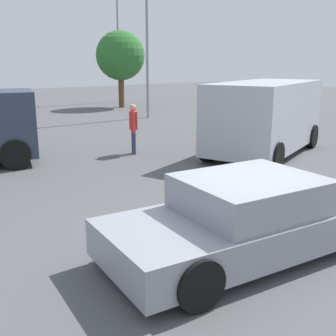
{
  "coord_description": "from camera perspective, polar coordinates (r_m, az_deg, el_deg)",
  "views": [
    {
      "loc": [
        -4.81,
        -3.96,
        2.77
      ],
      "look_at": [
        -0.13,
        1.71,
        0.9
      ],
      "focal_mm": 44.74,
      "sensor_mm": 36.0,
      "label": 1
    }
  ],
  "objects": [
    {
      "name": "ground_plane",
      "position": [
        6.82,
        10.21,
        -9.94
      ],
      "size": [
        80.0,
        80.0,
        0.0
      ],
      "primitive_type": "plane",
      "color": "#515154"
    },
    {
      "name": "sedan_foreground",
      "position": [
        6.33,
        11.47,
        -6.6
      ],
      "size": [
        4.78,
        2.43,
        1.17
      ],
      "rotation": [
        0.0,
        0.0,
        -0.15
      ],
      "color": "gray",
      "rests_on": "ground_plane"
    },
    {
      "name": "light_post_far",
      "position": [
        21.51,
        -2.9,
        19.79
      ],
      "size": [
        0.44,
        0.44,
        7.28
      ],
      "color": "gray",
      "rests_on": "ground_plane"
    },
    {
      "name": "light_post_mid",
      "position": [
        30.5,
        -6.86,
        18.09
      ],
      "size": [
        0.44,
        0.44,
        7.3
      ],
      "color": "gray",
      "rests_on": "ground_plane"
    },
    {
      "name": "pedestrian",
      "position": [
        12.89,
        -4.75,
        5.89
      ],
      "size": [
        0.42,
        0.49,
        1.53
      ],
      "rotation": [
        0.0,
        0.0,
        5.7
      ],
      "color": "navy",
      "rests_on": "ground_plane"
    },
    {
      "name": "tree_back_center",
      "position": [
        26.59,
        -6.5,
        14.94
      ],
      "size": [
        2.98,
        2.98,
        4.64
      ],
      "color": "brown",
      "rests_on": "ground_plane"
    },
    {
      "name": "van_white",
      "position": [
        13.13,
        13.09,
        6.96
      ],
      "size": [
        5.23,
        3.47,
        2.19
      ],
      "rotation": [
        0.0,
        0.0,
        0.31
      ],
      "color": "#B2B7C1",
      "rests_on": "ground_plane"
    }
  ]
}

